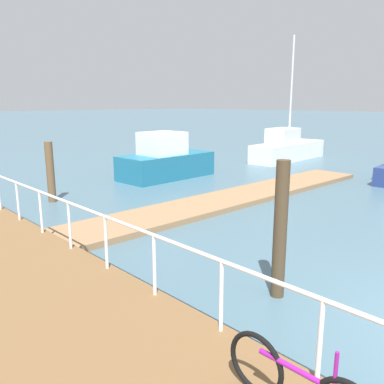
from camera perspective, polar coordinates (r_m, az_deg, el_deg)
ground_plane at (r=22.47m, az=-24.74°, el=2.37°), size 300.00×300.00×0.00m
floating_dock at (r=14.95m, az=5.98°, el=-0.86°), size 15.18×2.00×0.18m
boardwalk_railing at (r=11.16m, az=-22.35°, el=-0.42°), size 0.06×25.66×1.08m
dock_piling_0 at (r=7.49m, az=12.44°, el=-5.36°), size 0.25×0.25×2.58m
dock_piling_2 at (r=15.36m, az=-19.52°, el=2.69°), size 0.28×0.28×2.20m
moored_boat_3 at (r=25.93m, az=13.41°, el=6.08°), size 6.52×2.12×7.46m
moored_boat_4 at (r=19.28m, az=-3.81°, el=4.46°), size 4.73×2.25×2.20m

